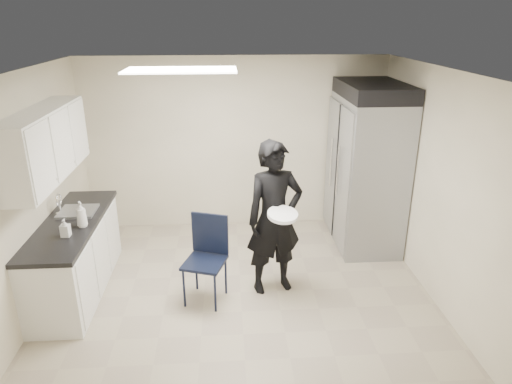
{
  "coord_description": "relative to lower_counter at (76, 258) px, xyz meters",
  "views": [
    {
      "loc": [
        -0.13,
        -4.7,
        3.11
      ],
      "look_at": [
        0.2,
        0.2,
        1.22
      ],
      "focal_mm": 32.0,
      "sensor_mm": 36.0,
      "label": 1
    }
  ],
  "objects": [
    {
      "name": "floor",
      "position": [
        1.95,
        -0.2,
        -0.43
      ],
      "size": [
        4.5,
        4.5,
        0.0
      ],
      "primitive_type": "plane",
      "color": "tan",
      "rests_on": "ground"
    },
    {
      "name": "ceiling",
      "position": [
        1.95,
        -0.2,
        2.17
      ],
      "size": [
        4.5,
        4.5,
        0.0
      ],
      "primitive_type": "plane",
      "rotation": [
        3.14,
        0.0,
        0.0
      ],
      "color": "silver",
      "rests_on": "back_wall"
    },
    {
      "name": "back_wall",
      "position": [
        1.95,
        1.8,
        0.87
      ],
      "size": [
        4.5,
        0.0,
        4.5
      ],
      "primitive_type": "plane",
      "rotation": [
        1.57,
        0.0,
        0.0
      ],
      "color": "beige",
      "rests_on": "floor"
    },
    {
      "name": "left_wall",
      "position": [
        -0.3,
        -0.2,
        0.87
      ],
      "size": [
        0.0,
        4.0,
        4.0
      ],
      "primitive_type": "plane",
      "rotation": [
        1.57,
        0.0,
        1.57
      ],
      "color": "beige",
      "rests_on": "floor"
    },
    {
      "name": "right_wall",
      "position": [
        4.2,
        -0.2,
        0.87
      ],
      "size": [
        0.0,
        4.0,
        4.0
      ],
      "primitive_type": "plane",
      "rotation": [
        1.57,
        0.0,
        -1.57
      ],
      "color": "beige",
      "rests_on": "floor"
    },
    {
      "name": "ceiling_panel",
      "position": [
        1.35,
        0.2,
        2.14
      ],
      "size": [
        1.2,
        0.6,
        0.02
      ],
      "primitive_type": "cube",
      "color": "white",
      "rests_on": "ceiling"
    },
    {
      "name": "lower_counter",
      "position": [
        0.0,
        0.0,
        0.0
      ],
      "size": [
        0.6,
        1.9,
        0.86
      ],
      "primitive_type": "cube",
      "color": "silver",
      "rests_on": "floor"
    },
    {
      "name": "countertop",
      "position": [
        0.0,
        0.0,
        0.46
      ],
      "size": [
        0.64,
        1.95,
        0.05
      ],
      "primitive_type": "cube",
      "color": "black",
      "rests_on": "lower_counter"
    },
    {
      "name": "sink",
      "position": [
        0.02,
        0.25,
        0.44
      ],
      "size": [
        0.42,
        0.4,
        0.14
      ],
      "primitive_type": "cube",
      "color": "gray",
      "rests_on": "countertop"
    },
    {
      "name": "faucet",
      "position": [
        -0.18,
        0.25,
        0.59
      ],
      "size": [
        0.02,
        0.02,
        0.24
      ],
      "primitive_type": "cylinder",
      "color": "silver",
      "rests_on": "countertop"
    },
    {
      "name": "upper_cabinets",
      "position": [
        -0.13,
        0.0,
        1.4
      ],
      "size": [
        0.35,
        1.8,
        0.75
      ],
      "primitive_type": "cube",
      "color": "silver",
      "rests_on": "left_wall"
    },
    {
      "name": "towel_dispenser",
      "position": [
        -0.19,
        1.15,
        1.19
      ],
      "size": [
        0.22,
        0.3,
        0.35
      ],
      "primitive_type": "cube",
      "color": "black",
      "rests_on": "left_wall"
    },
    {
      "name": "notice_sticker_left",
      "position": [
        -0.29,
        -0.1,
        0.79
      ],
      "size": [
        0.0,
        0.12,
        0.07
      ],
      "primitive_type": "cube",
      "color": "yellow",
      "rests_on": "left_wall"
    },
    {
      "name": "notice_sticker_right",
      "position": [
        -0.29,
        0.1,
        0.75
      ],
      "size": [
        0.0,
        0.12,
        0.07
      ],
      "primitive_type": "cube",
      "color": "yellow",
      "rests_on": "left_wall"
    },
    {
      "name": "commercial_fridge",
      "position": [
        3.78,
        1.07,
        0.62
      ],
      "size": [
        0.8,
        1.35,
        2.1
      ],
      "primitive_type": "cube",
      "color": "gray",
      "rests_on": "floor"
    },
    {
      "name": "fridge_compressor",
      "position": [
        3.78,
        1.07,
        1.77
      ],
      "size": [
        0.8,
        1.35,
        0.2
      ],
      "primitive_type": "cube",
      "color": "black",
      "rests_on": "commercial_fridge"
    },
    {
      "name": "folding_chair",
      "position": [
        1.54,
        -0.32,
        0.06
      ],
      "size": [
        0.56,
        0.56,
        0.99
      ],
      "primitive_type": "cube",
      "rotation": [
        0.0,
        0.0,
        -0.33
      ],
      "color": "black",
      "rests_on": "floor"
    },
    {
      "name": "man_tuxedo",
      "position": [
        2.36,
        -0.11,
        0.49
      ],
      "size": [
        0.77,
        0.61,
        1.85
      ],
      "primitive_type": "imported",
      "rotation": [
        0.0,
        0.0,
        0.25
      ],
      "color": "black",
      "rests_on": "floor"
    },
    {
      "name": "bucket_lid",
      "position": [
        2.42,
        -0.35,
        0.65
      ],
      "size": [
        0.41,
        0.41,
        0.04
      ],
      "primitive_type": "cylinder",
      "rotation": [
        0.0,
        0.0,
        0.25
      ],
      "color": "white",
      "rests_on": "man_tuxedo"
    },
    {
      "name": "soap_bottle_a",
      "position": [
        0.19,
        -0.15,
        0.63
      ],
      "size": [
        0.16,
        0.16,
        0.3
      ],
      "primitive_type": "imported",
      "rotation": [
        0.0,
        0.0,
        0.56
      ],
      "color": "white",
      "rests_on": "countertop"
    },
    {
      "name": "soap_bottle_b",
      "position": [
        0.08,
        -0.39,
        0.58
      ],
      "size": [
        0.1,
        0.1,
        0.2
      ],
      "primitive_type": "imported",
      "rotation": [
        0.0,
        0.0,
        -0.06
      ],
      "color": "silver",
      "rests_on": "countertop"
    }
  ]
}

